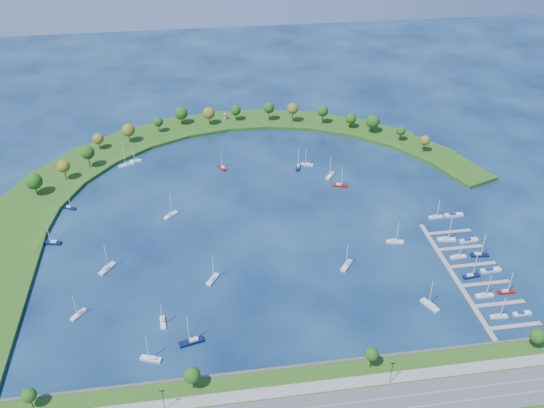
{
  "coord_description": "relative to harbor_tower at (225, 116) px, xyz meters",
  "views": [
    {
      "loc": [
        -32.54,
        -246.75,
        168.15
      ],
      "look_at": [
        5.0,
        5.0,
        4.0
      ],
      "focal_mm": 38.12,
      "sensor_mm": 36.0,
      "label": 1
    }
  ],
  "objects": [
    {
      "name": "docked_boat_8",
      "position": [
        95.9,
        -153.77,
        -3.15
      ],
      "size": [
        9.14,
        3.81,
        13.04
      ],
      "rotation": [
        0.0,
        0.0,
        -0.15
      ],
      "color": "silver",
      "rests_on": "ground"
    },
    {
      "name": "docked_boat_10",
      "position": [
        98.33,
        -134.14,
        -3.21
      ],
      "size": [
        7.49,
        2.19,
        10.97
      ],
      "rotation": [
        0.0,
        0.0,
        0.01
      ],
      "color": "silver",
      "rests_on": "ground"
    },
    {
      "name": "moored_boat_17",
      "position": [
        54.21,
        -84.11,
        -3.18
      ],
      "size": [
        6.83,
        8.12,
        12.29
      ],
      "rotation": [
        0.0,
        0.0,
        4.08
      ],
      "color": "silver",
      "rests_on": "ground"
    },
    {
      "name": "breakwater",
      "position": [
        -35.93,
        -70.93,
        -3.1
      ],
      "size": [
        286.74,
        247.64,
        2.0
      ],
      "color": "#2B5115",
      "rests_on": "ground"
    },
    {
      "name": "moored_boat_13",
      "position": [
        57.02,
        -95.93,
        -3.18
      ],
      "size": [
        8.65,
        5.16,
        12.3
      ],
      "rotation": [
        0.0,
        0.0,
        5.92
      ],
      "color": "maroon",
      "rests_on": "ground"
    },
    {
      "name": "moored_boat_12",
      "position": [
        70.31,
        -151.67,
        -3.18
      ],
      "size": [
        8.57,
        3.78,
        12.18
      ],
      "rotation": [
        0.0,
        0.0,
        -0.18
      ],
      "color": "silver",
      "rests_on": "ground"
    },
    {
      "name": "moored_boat_0",
      "position": [
        -29.57,
        -203.22,
        -3.11
      ],
      "size": [
        10.1,
        4.91,
        14.3
      ],
      "rotation": [
        0.0,
        0.0,
        3.38
      ],
      "color": "#09133C",
      "rests_on": "ground"
    },
    {
      "name": "docked_boat_4",
      "position": [
        95.92,
        -181.67,
        -3.19
      ],
      "size": [
        8.21,
        3.25,
        11.75
      ],
      "rotation": [
        0.0,
        0.0,
        0.13
      ],
      "color": "#09133C",
      "rests_on": "ground"
    },
    {
      "name": "moored_boat_2",
      "position": [
        -75.39,
        -180.96,
        -3.2
      ],
      "size": [
        6.48,
        7.36,
        11.31
      ],
      "rotation": [
        0.0,
        0.0,
        4.04
      ],
      "color": "silver",
      "rests_on": "ground"
    },
    {
      "name": "docked_boat_6",
      "position": [
        95.92,
        -167.5,
        -3.2
      ],
      "size": [
        7.75,
        2.5,
        11.26
      ],
      "rotation": [
        0.0,
        0.0,
        0.05
      ],
      "color": "silver",
      "rests_on": "ground"
    },
    {
      "name": "moored_boat_14",
      "position": [
        -90.57,
        -97.2,
        -3.23
      ],
      "size": [
        6.95,
        5.02,
        10.11
      ],
      "rotation": [
        0.0,
        0.0,
        5.78
      ],
      "color": "#09133C",
      "rests_on": "ground"
    },
    {
      "name": "docked_boat_11",
      "position": [
        108.25,
        -133.84,
        -3.37
      ],
      "size": [
        9.65,
        2.7,
        1.97
      ],
      "rotation": [
        0.0,
        0.0,
        0.0
      ],
      "color": "silver",
      "rests_on": "ground"
    },
    {
      "name": "moored_boat_18",
      "position": [
        42.48,
        -166.1,
        -3.15
      ],
      "size": [
        7.4,
        8.53,
        13.04
      ],
      "rotation": [
        0.0,
        0.0,
        4.05
      ],
      "color": "silver",
      "rests_on": "ground"
    },
    {
      "name": "moored_boat_11",
      "position": [
        -63.59,
        -53.78,
        -3.14
      ],
      "size": [
        9.41,
        5.99,
        13.45
      ],
      "rotation": [
        0.0,
        0.0,
        3.55
      ],
      "color": "silver",
      "rests_on": "ground"
    },
    {
      "name": "dock_system",
      "position": [
        95.69,
        -180.64,
        -3.74
      ],
      "size": [
        24.28,
        82.0,
        1.6
      ],
      "color": "gray",
      "rests_on": "ground"
    },
    {
      "name": "moored_boat_9",
      "position": [
        -66.39,
        -152.3,
        -3.12
      ],
      "size": [
        7.58,
        9.29,
        13.92
      ],
      "rotation": [
        0.0,
        0.0,
        0.96
      ],
      "color": "silver",
      "rests_on": "ground"
    },
    {
      "name": "moored_boat_10",
      "position": [
        -45.11,
        -209.67,
        -3.18
      ],
      "size": [
        8.45,
        5.01,
        12.0
      ],
      "rotation": [
        0.0,
        0.0,
        2.78
      ],
      "color": "silver",
      "rests_on": "ground"
    },
    {
      "name": "docked_boat_0",
      "position": [
        95.93,
        -207.7,
        -3.22
      ],
      "size": [
        7.3,
        2.39,
        10.6
      ],
      "rotation": [
        0.0,
        0.0,
        -0.05
      ],
      "color": "silver",
      "rests_on": "ground"
    },
    {
      "name": "docked_boat_2",
      "position": [
        95.92,
        -194.84,
        -3.2
      ],
      "size": [
        7.91,
        2.29,
        11.6
      ],
      "rotation": [
        0.0,
        0.0,
        -0.01
      ],
      "color": "silver",
      "rests_on": "ground"
    },
    {
      "name": "docked_boat_5",
      "position": [
        106.36,
        -179.19,
        -3.38
      ],
      "size": [
        9.58,
        2.96,
        1.94
      ],
      "rotation": [
        0.0,
        0.0,
        0.03
      ],
      "color": "silver",
      "rests_on": "ground"
    },
    {
      "name": "moored_boat_4",
      "position": [
        70.44,
        -197.31,
        -3.14
      ],
      "size": [
        6.22,
        9.25,
        13.3
      ],
      "rotation": [
        0.0,
        0.0,
        2.02
      ],
      "color": "silver",
      "rests_on": "ground"
    },
    {
      "name": "moored_boat_7",
      "position": [
        43.28,
        -69.14,
        -3.2
      ],
      "size": [
        7.97,
        4.24,
        11.28
      ],
      "rotation": [
        0.0,
        0.0,
        2.85
      ],
      "color": "silver",
      "rests_on": "ground"
    },
    {
      "name": "docked_boat_3",
      "position": [
        106.43,
        -193.95,
        -3.21
      ],
      "size": [
        7.65,
        2.39,
        11.14
      ],
      "rotation": [
        0.0,
        0.0,
        -0.04
      ],
      "color": "maroon",
      "rests_on": "ground"
    },
    {
      "name": "ground",
      "position": [
        10.4,
        -119.64,
        -4.09
      ],
      "size": [
        700.0,
        700.0,
        0.0
      ],
      "primitive_type": "plane",
      "color": "#07173D",
      "rests_on": "ground"
    },
    {
      "name": "moored_boat_15",
      "position": [
        37.63,
        -71.67,
        -3.17
      ],
      "size": [
        4.65,
        8.76,
        12.4
      ],
      "rotation": [
        0.0,
        0.0,
        4.43
      ],
      "color": "#09133C",
      "rests_on": "ground"
    },
    {
      "name": "moored_boat_8",
      "position": [
        -19.09,
        -166.85,
        -3.17
      ],
      "size": [
        6.55,
        8.36,
        12.39
      ],
      "rotation": [
        0.0,
        0.0,
        1.0
      ],
      "color": "silver",
      "rests_on": "ground"
    },
    {
      "name": "harbor_tower",
      "position": [
        0.0,
        0.0,
        0.0
      ],
      "size": [
        2.6,
        2.6,
        4.07
      ],
      "color": "gray",
      "rests_on": "breakwater"
    },
    {
      "name": "moored_boat_1",
      "position": [
        -94.52,
        -128.06,
        -3.17
      ],
      "size": [
        8.9,
        4.17,
        12.61
      ],
      "rotation": [
        0.0,
        0.0,
        2.93
      ],
      "color": "#09133C",
      "rests_on": "ground"
    },
    {
      "name": "docked_boat_7",
      "position": [
        106.41,
        -167.72,
        -3.17
      ],
      "size": [
        8.73,
        3.41,
        12.49
      ],
      "rotation": [
        0.0,
        0.0,
        -0.12
      ],
      "color": "#09133C",
      "rests_on": "ground"
    },
    {
      "name": "moored_boat_6",
      "position": [
        -58.58,
        -49.2,
        -3.22
      ],
      "size": [
        7.24,
        2.54,
        10.44
      ],
      "rotation": [
        0.0,
        0.0,
        3.22
      ],
      "color": "silver",
      "rests_on": "ground"
    },
    {
      "name": "moored_boat_3",
      "position": [
        -40.88,
        -190.74,
        -3.21
      ],
      "size": [
        2.64,
        7.67,
        11.08
      ],
      "rotation": [
        0.0,
        0.0,
        4.78
      ],
      "color": "silver",
      "rests_on": "ground"
    },
    {
      "name": "docked_boat_9",
      "position": [
        106.36,
        -156.07,
        -3.4
      ],
      "size": [
        9.42,
        3.4,
        1.88
      ],
      "rotation": [
        0.0,
        0.0,
        0.09
      ],
      "color": "silver",
      "rests_on": "ground"
    },
    {
      "name": "moored_boat_16",
      "position": [
        -7.15,
        -65.67,
        -3.2
      ],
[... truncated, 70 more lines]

